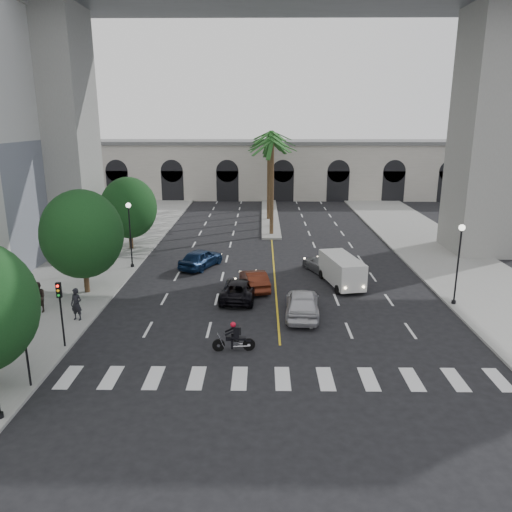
{
  "coord_description": "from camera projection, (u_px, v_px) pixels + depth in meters",
  "views": [
    {
      "loc": [
        -0.98,
        -22.32,
        11.64
      ],
      "look_at": [
        -1.33,
        6.0,
        3.84
      ],
      "focal_mm": 35.0,
      "sensor_mm": 36.0,
      "label": 1
    }
  ],
  "objects": [
    {
      "name": "street_tree_mid",
      "position": [
        82.0,
        234.0,
        33.27
      ],
      "size": [
        5.44,
        5.44,
        7.21
      ],
      "color": "#382616",
      "rests_on": "ground"
    },
    {
      "name": "sidewalk_right",
      "position": [
        466.0,
        273.0,
        38.86
      ],
      "size": [
        8.0,
        100.0,
        0.15
      ],
      "primitive_type": "cube",
      "color": "gray",
      "rests_on": "ground"
    },
    {
      "name": "motorcycle_rider",
      "position": [
        235.0,
        338.0,
        25.75
      ],
      "size": [
        2.24,
        0.6,
        1.61
      ],
      "rotation": [
        0.0,
        0.0,
        0.06
      ],
      "color": "black",
      "rests_on": "ground"
    },
    {
      "name": "car_d",
      "position": [
        324.0,
        264.0,
        38.9
      ],
      "size": [
        3.56,
        5.1,
        1.37
      ],
      "primitive_type": "imported",
      "rotation": [
        0.0,
        0.0,
        3.53
      ],
      "color": "slate",
      "rests_on": "ground"
    },
    {
      "name": "sidewalk_left",
      "position": [
        84.0,
        271.0,
        39.21
      ],
      "size": [
        8.0,
        100.0,
        0.15
      ],
      "primitive_type": "cube",
      "color": "gray",
      "rests_on": "ground"
    },
    {
      "name": "traffic_signal_near",
      "position": [
        24.0,
        337.0,
        21.65
      ],
      "size": [
        0.25,
        0.18,
        3.65
      ],
      "color": "black",
      "rests_on": "ground"
    },
    {
      "name": "car_c",
      "position": [
        239.0,
        289.0,
        33.28
      ],
      "size": [
        2.64,
        4.96,
        1.33
      ],
      "primitive_type": "imported",
      "rotation": [
        0.0,
        0.0,
        3.05
      ],
      "color": "black",
      "rests_on": "ground"
    },
    {
      "name": "pier_building",
      "position": [
        268.0,
        169.0,
        76.49
      ],
      "size": [
        71.0,
        10.5,
        8.5
      ],
      "color": "beige",
      "rests_on": "ground"
    },
    {
      "name": "traffic_signal_far",
      "position": [
        60.0,
        304.0,
        25.51
      ],
      "size": [
        0.25,
        0.18,
        3.65
      ],
      "color": "black",
      "rests_on": "ground"
    },
    {
      "name": "pedestrian_b",
      "position": [
        39.0,
        297.0,
        30.5
      ],
      "size": [
        1.16,
        1.09,
        1.91
      ],
      "primitive_type": "imported",
      "rotation": [
        0.0,
        0.0,
        -0.52
      ],
      "color": "black",
      "rests_on": "sidewalk_left"
    },
    {
      "name": "cargo_van",
      "position": [
        342.0,
        270.0,
        35.75
      ],
      "size": [
        2.82,
        5.26,
        2.13
      ],
      "rotation": [
        0.0,
        0.0,
        0.2
      ],
      "color": "silver",
      "rests_on": "ground"
    },
    {
      "name": "ground",
      "position": [
        281.0,
        363.0,
        24.6
      ],
      "size": [
        140.0,
        140.0,
        0.0
      ],
      "primitive_type": "plane",
      "color": "black",
      "rests_on": "ground"
    },
    {
      "name": "palm_f",
      "position": [
        271.0,
        135.0,
        68.35
      ],
      "size": [
        3.2,
        3.2,
        10.7
      ],
      "color": "#47331E",
      "rests_on": "ground"
    },
    {
      "name": "palm_c",
      "position": [
        269.0,
        144.0,
        56.94
      ],
      "size": [
        3.2,
        3.2,
        10.1
      ],
      "color": "#47331E",
      "rests_on": "ground"
    },
    {
      "name": "car_e",
      "position": [
        201.0,
        258.0,
        40.22
      ],
      "size": [
        3.6,
        4.95,
        1.57
      ],
      "primitive_type": "imported",
      "rotation": [
        0.0,
        0.0,
        2.71
      ],
      "color": "#0D2041",
      "rests_on": "ground"
    },
    {
      "name": "car_b",
      "position": [
        254.0,
        280.0,
        35.13
      ],
      "size": [
        2.36,
        4.4,
        1.38
      ],
      "primitive_type": "imported",
      "rotation": [
        0.0,
        0.0,
        3.37
      ],
      "color": "#4F1D0F",
      "rests_on": "ground"
    },
    {
      "name": "median",
      "position": [
        270.0,
        216.0,
        61.2
      ],
      "size": [
        2.0,
        24.0,
        0.2
      ],
      "primitive_type": "cube",
      "color": "gray",
      "rests_on": "ground"
    },
    {
      "name": "pedestrian_a",
      "position": [
        76.0,
        304.0,
        29.31
      ],
      "size": [
        0.8,
        0.63,
        1.94
      ],
      "primitive_type": "imported",
      "rotation": [
        0.0,
        0.0,
        -0.26
      ],
      "color": "black",
      "rests_on": "sidewalk_left"
    },
    {
      "name": "palm_e",
      "position": [
        269.0,
        138.0,
        64.57
      ],
      "size": [
        3.2,
        3.2,
        10.4
      ],
      "color": "#47331E",
      "rests_on": "ground"
    },
    {
      "name": "car_a",
      "position": [
        302.0,
        303.0,
        30.28
      ],
      "size": [
        2.36,
        5.1,
        1.69
      ],
      "primitive_type": "imported",
      "rotation": [
        0.0,
        0.0,
        3.07
      ],
      "color": "silver",
      "rests_on": "ground"
    },
    {
      "name": "palm_b",
      "position": [
        272.0,
        141.0,
        52.96
      ],
      "size": [
        3.2,
        3.2,
        10.6
      ],
      "color": "#47331E",
      "rests_on": "ground"
    },
    {
      "name": "bridge",
      "position": [
        316.0,
        32.0,
        40.85
      ],
      "size": [
        75.0,
        13.0,
        26.0
      ],
      "color": "gray",
      "rests_on": "ground"
    },
    {
      "name": "lamp_post_right",
      "position": [
        459.0,
        258.0,
        31.32
      ],
      "size": [
        0.4,
        0.4,
        5.35
      ],
      "color": "black",
      "rests_on": "ground"
    },
    {
      "name": "street_tree_far",
      "position": [
        129.0,
        208.0,
        44.92
      ],
      "size": [
        5.04,
        5.04,
        6.68
      ],
      "color": "#382616",
      "rests_on": "ground"
    },
    {
      "name": "palm_d",
      "position": [
        272.0,
        136.0,
        60.59
      ],
      "size": [
        3.2,
        3.2,
        10.9
      ],
      "color": "#47331E",
      "rests_on": "ground"
    },
    {
      "name": "lamp_post_left_far",
      "position": [
        130.0,
        229.0,
        39.3
      ],
      "size": [
        0.4,
        0.4,
        5.35
      ],
      "color": "black",
      "rests_on": "ground"
    },
    {
      "name": "palm_a",
      "position": [
        272.0,
        146.0,
        49.17
      ],
      "size": [
        3.2,
        3.2,
        10.3
      ],
      "color": "#47331E",
      "rests_on": "ground"
    }
  ]
}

